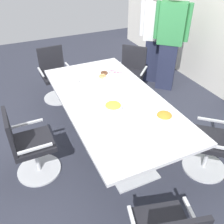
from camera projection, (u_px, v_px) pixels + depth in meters
ground_plane at (112, 144)px, 3.56m from camera, size 10.00×10.00×0.01m
conference_table at (112, 107)px, 3.20m from camera, size 2.40×1.20×0.75m
office_chair_0 at (215, 145)px, 2.94m from camera, size 0.76×0.76×0.91m
office_chair_1 at (131, 76)px, 4.42m from camera, size 0.76×0.76×0.91m
office_chair_2 at (55, 77)px, 4.39m from camera, size 0.56×0.56×0.91m
office_chair_3 at (29, 148)px, 2.89m from camera, size 0.54×0.54×0.91m
person_standing_0 at (155, 35)px, 4.66m from camera, size 0.43×0.54×1.79m
person_standing_1 at (170, 39)px, 4.37m from camera, size 0.48×0.50×1.85m
snack_bowl_chips_orange at (164, 117)px, 2.72m from camera, size 0.19×0.19×0.11m
snack_bowl_chips_yellow at (113, 107)px, 2.89m from camera, size 0.21×0.21×0.11m
donut_platter at (111, 76)px, 3.63m from camera, size 0.37×0.37×0.04m
plate_stack at (136, 87)px, 3.35m from camera, size 0.22×0.22×0.04m
napkin_pile at (70, 80)px, 3.47m from camera, size 0.18×0.18×0.08m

